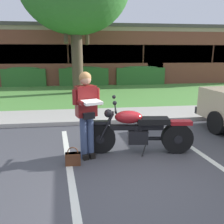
% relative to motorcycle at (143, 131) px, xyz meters
% --- Properties ---
extents(ground_plane, '(140.00, 140.00, 0.00)m').
position_rel_motorcycle_xyz_m(ground_plane, '(-0.28, -0.81, -0.48)').
color(ground_plane, '#424247').
extents(curb_strip, '(60.00, 0.20, 0.12)m').
position_rel_motorcycle_xyz_m(curb_strip, '(-0.28, 2.14, -0.42)').
color(curb_strip, '#ADA89E').
rests_on(curb_strip, ground).
extents(concrete_walk, '(60.00, 1.50, 0.08)m').
position_rel_motorcycle_xyz_m(concrete_walk, '(-0.28, 2.99, -0.44)').
color(concrete_walk, '#ADA89E').
rests_on(concrete_walk, ground).
extents(grass_lawn, '(60.00, 6.40, 0.06)m').
position_rel_motorcycle_xyz_m(grass_lawn, '(-0.28, 6.94, -0.45)').
color(grass_lawn, '#518E3D').
rests_on(grass_lawn, ground).
extents(stall_stripe_0, '(0.64, 4.38, 0.01)m').
position_rel_motorcycle_xyz_m(stall_stripe_0, '(-1.48, -0.61, -0.48)').
color(stall_stripe_0, silver).
rests_on(stall_stripe_0, ground).
extents(stall_stripe_1, '(0.64, 4.38, 0.01)m').
position_rel_motorcycle_xyz_m(stall_stripe_1, '(1.24, -0.61, -0.48)').
color(stall_stripe_1, silver).
rests_on(stall_stripe_1, ground).
extents(motorcycle, '(2.24, 0.82, 1.18)m').
position_rel_motorcycle_xyz_m(motorcycle, '(0.00, 0.00, 0.00)').
color(motorcycle, black).
rests_on(motorcycle, ground).
extents(rider_person, '(0.55, 0.65, 1.70)m').
position_rel_motorcycle_xyz_m(rider_person, '(-1.15, -0.10, 0.53)').
color(rider_person, black).
rests_on(rider_person, ground).
extents(handbag, '(0.28, 0.13, 0.36)m').
position_rel_motorcycle_xyz_m(handbag, '(-1.43, -0.38, -0.34)').
color(handbag, '#562D19').
rests_on(handbag, ground).
extents(hedge_left, '(2.55, 0.90, 1.24)m').
position_rel_motorcycle_xyz_m(hedge_left, '(-4.64, 10.24, 0.17)').
color(hedge_left, '#336B2D').
rests_on(hedge_left, ground).
extents(hedge_center_left, '(2.98, 0.90, 1.24)m').
position_rel_motorcycle_xyz_m(hedge_center_left, '(-1.10, 10.24, 0.17)').
color(hedge_center_left, '#336B2D').
rests_on(hedge_center_left, ground).
extents(hedge_center_right, '(3.08, 0.90, 1.24)m').
position_rel_motorcycle_xyz_m(hedge_center_right, '(2.44, 10.24, 0.17)').
color(hedge_center_right, '#336B2D').
rests_on(hedge_center_right, ground).
extents(brick_building, '(27.27, 11.39, 3.72)m').
position_rel_motorcycle_xyz_m(brick_building, '(-2.00, 15.60, 1.38)').
color(brick_building, brown).
rests_on(brick_building, ground).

